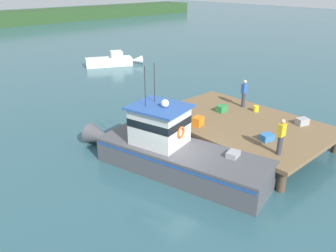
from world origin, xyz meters
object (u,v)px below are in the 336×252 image
Objects in this scene: crate_stack_mid_dock at (267,137)px; crate_single_far at (222,109)px; deckhand_by_the_boat at (244,93)px; crate_stack_near_edge at (198,121)px; bait_bucket at (256,109)px; crate_single_by_cleat at (302,121)px; deckhand_further_back at (281,136)px; main_fishing_boat at (171,150)px; moored_boat_mid_harbor at (113,61)px.

crate_single_far is (1.45, 3.87, 0.02)m from crate_stack_mid_dock.
crate_single_far is at bearing 167.42° from deckhand_by_the_boat.
bait_bucket is at bearing -12.12° from crate_stack_near_edge.
crate_single_by_cleat is 5.41m from crate_stack_near_edge.
crate_single_by_cleat is 1.00× the size of crate_stack_mid_dock.
deckhand_further_back reaches higher than crate_single_far.
deckhand_further_back is at bearing -129.38° from deckhand_by_the_boat.
main_fishing_boat is 21.70m from moored_boat_mid_harbor.
crate_stack_near_edge is at bearing 138.52° from crate_single_by_cleat.
bait_bucket is at bearing -42.18° from crate_single_far.
crate_single_by_cleat is 3.02m from crate_stack_mid_dock.
crate_stack_mid_dock is at bearing -73.05° from crate_stack_near_edge.
crate_stack_near_edge is (2.64, 0.81, 0.43)m from main_fishing_boat.
deckhand_further_back is (-3.71, -3.68, 0.69)m from bait_bucket.
bait_bucket reaches higher than moored_boat_mid_harbor.
main_fishing_boat is 6.59m from bait_bucket.
bait_bucket is at bearing 44.78° from deckhand_further_back.
deckhand_by_the_boat is at bearing 49.61° from crate_stack_mid_dock.
deckhand_further_back reaches higher than crate_stack_mid_dock.
moored_boat_mid_harbor is (7.04, 23.01, -1.55)m from deckhand_further_back.
main_fishing_boat reaches higher than crate_stack_mid_dock.
crate_single_by_cleat is at bearing -98.28° from moored_boat_mid_harbor.
crate_single_by_cleat is at bearing -68.91° from crate_single_far.
moored_boat_mid_harbor is (7.26, 18.48, -0.93)m from crate_stack_near_edge.
crate_stack_mid_dock is 1.00× the size of crate_stack_near_edge.
main_fishing_boat is 2.80m from crate_stack_near_edge.
crate_stack_near_edge is 1.76× the size of bait_bucket.
crate_stack_near_edge is 0.37× the size of deckhand_further_back.
crate_single_far is at bearing 10.53° from crate_stack_near_edge.
main_fishing_boat is 1.74× the size of moored_boat_mid_harbor.
crate_single_far reaches higher than crate_stack_mid_dock.
crate_stack_near_edge is 19.88m from moored_boat_mid_harbor.
bait_bucket is 0.21× the size of deckhand_by_the_boat.
deckhand_by_the_boat is (6.68, 0.93, 1.05)m from main_fishing_boat.
crate_single_by_cleat is at bearing -41.48° from crate_stack_near_edge.
deckhand_further_back is (0.23, -4.53, 0.63)m from crate_stack_near_edge.
deckhand_by_the_boat is at bearing 90.21° from crate_single_by_cleat.
moored_boat_mid_harbor is at bearing 81.72° from crate_single_by_cleat.
deckhand_further_back is (-3.81, -4.65, 0.00)m from deckhand_by_the_boat.
deckhand_further_back reaches higher than bait_bucket.
deckhand_by_the_boat is (0.10, 0.96, 0.69)m from bait_bucket.
main_fishing_boat reaches higher than bait_bucket.
crate_stack_near_edge is at bearing -178.33° from deckhand_by_the_boat.
deckhand_further_back is at bearing -126.02° from crate_stack_mid_dock.
bait_bucket is (6.58, -0.03, 0.36)m from main_fishing_boat.
deckhand_by_the_boat reaches higher than crate_single_by_cleat.
deckhand_by_the_boat is 0.29× the size of moored_boat_mid_harbor.
bait_bucket is at bearing -0.28° from main_fishing_boat.
crate_single_by_cleat is 4.00m from deckhand_further_back.
crate_stack_near_edge is (-1.04, 3.41, 0.07)m from crate_stack_mid_dock.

